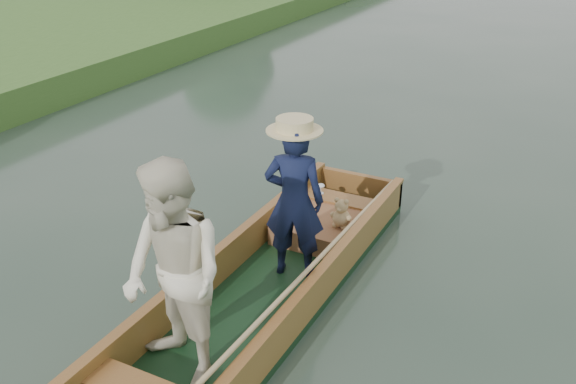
% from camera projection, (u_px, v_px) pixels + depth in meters
% --- Properties ---
extents(ground, '(120.00, 120.00, 0.00)m').
position_uv_depth(ground, '(259.00, 309.00, 5.97)').
color(ground, '#283D30').
rests_on(ground, ground).
extents(punt, '(1.15, 5.00, 1.88)m').
position_uv_depth(punt, '(239.00, 265.00, 5.47)').
color(punt, black).
rests_on(punt, ground).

